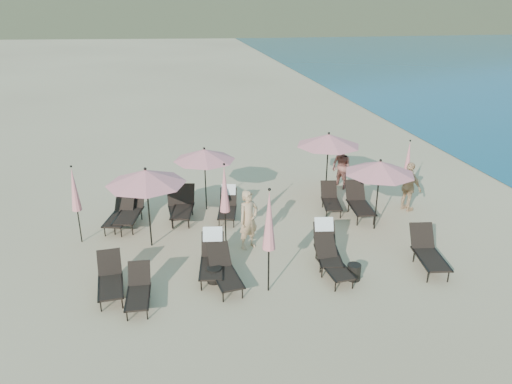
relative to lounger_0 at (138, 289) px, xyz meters
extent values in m
plane|color=#D6BA8C|center=(4.19, 0.48, -0.40)|extent=(800.00, 800.00, 0.00)
cube|color=black|center=(-0.01, -0.25, -0.09)|extent=(0.61, 1.10, 0.04)
cube|color=black|center=(0.03, 0.47, 0.18)|extent=(0.58, 0.44, 0.55)
cylinder|color=black|center=(-0.27, -0.68, -0.25)|extent=(0.03, 0.03, 0.30)
cylinder|color=black|center=(-0.22, 0.24, -0.25)|extent=(0.03, 0.03, 0.30)
cylinder|color=black|center=(0.19, -0.71, -0.25)|extent=(0.03, 0.03, 0.30)
cylinder|color=black|center=(0.24, 0.21, -0.25)|extent=(0.03, 0.03, 0.30)
cube|color=black|center=(-0.28, -0.19, -0.08)|extent=(0.10, 1.20, 0.04)
cube|color=black|center=(0.26, -0.22, -0.08)|extent=(0.10, 1.20, 0.04)
cube|color=black|center=(1.89, 0.72, -0.05)|extent=(0.80, 1.28, 0.05)
cube|color=black|center=(2.02, 1.52, 0.25)|extent=(0.68, 0.55, 0.62)
cylinder|color=black|center=(1.55, 0.26, -0.23)|extent=(0.04, 0.04, 0.34)
cylinder|color=black|center=(1.72, 1.28, -0.23)|extent=(0.04, 0.04, 0.34)
cylinder|color=black|center=(2.07, 0.18, -0.23)|extent=(0.04, 0.04, 0.34)
cylinder|color=black|center=(2.23, 1.20, -0.23)|extent=(0.04, 0.04, 0.34)
cube|color=black|center=(1.60, 0.81, -0.04)|extent=(0.25, 1.34, 0.04)
cube|color=black|center=(2.20, 0.72, -0.04)|extent=(0.25, 1.34, 0.04)
cube|color=white|center=(2.04, 1.66, 0.48)|extent=(0.58, 0.36, 0.37)
cube|color=black|center=(2.22, 0.15, -0.06)|extent=(0.75, 1.23, 0.05)
cube|color=black|center=(2.11, 0.92, 0.22)|extent=(0.65, 0.51, 0.60)
cylinder|color=black|center=(2.04, -0.36, -0.23)|extent=(0.03, 0.03, 0.33)
cylinder|color=black|center=(1.90, 0.62, -0.23)|extent=(0.03, 0.03, 0.33)
cylinder|color=black|center=(2.53, -0.29, -0.23)|extent=(0.03, 0.03, 0.33)
cylinder|color=black|center=(2.40, 0.69, -0.23)|extent=(0.03, 0.03, 0.33)
cube|color=black|center=(1.93, 0.16, -0.05)|extent=(0.21, 1.29, 0.04)
cube|color=black|center=(2.50, 0.24, -0.05)|extent=(0.21, 1.29, 0.04)
cube|color=black|center=(5.13, 0.02, -0.07)|extent=(0.68, 1.18, 0.05)
cube|color=black|center=(5.06, 0.78, 0.21)|extent=(0.62, 0.48, 0.59)
cylinder|color=black|center=(4.92, -0.47, -0.24)|extent=(0.03, 0.03, 0.32)
cylinder|color=black|center=(4.84, 0.50, -0.24)|extent=(0.03, 0.03, 0.32)
cylinder|color=black|center=(5.41, -0.43, -0.24)|extent=(0.03, 0.03, 0.32)
cylinder|color=black|center=(5.33, 0.54, -0.24)|extent=(0.03, 0.03, 0.32)
cube|color=black|center=(4.84, 0.05, -0.06)|extent=(0.15, 1.28, 0.04)
cube|color=black|center=(5.41, 0.09, -0.06)|extent=(0.15, 1.28, 0.04)
cube|color=black|center=(5.14, 0.70, -0.05)|extent=(0.81, 1.29, 0.05)
cube|color=black|center=(5.27, 1.50, 0.25)|extent=(0.69, 0.55, 0.62)
cylinder|color=black|center=(4.80, 0.25, -0.23)|extent=(0.04, 0.04, 0.34)
cylinder|color=black|center=(4.97, 1.27, -0.23)|extent=(0.04, 0.04, 0.34)
cylinder|color=black|center=(5.32, 0.17, -0.23)|extent=(0.04, 0.04, 0.34)
cylinder|color=black|center=(5.48, 1.19, -0.23)|extent=(0.04, 0.04, 0.34)
cube|color=black|center=(4.85, 0.80, -0.04)|extent=(0.26, 1.34, 0.04)
cube|color=black|center=(5.45, 0.70, -0.04)|extent=(0.26, 1.34, 0.04)
cube|color=white|center=(5.29, 1.64, 0.49)|extent=(0.58, 0.37, 0.37)
cube|color=black|center=(7.82, -0.06, -0.03)|extent=(0.84, 1.36, 0.05)
cube|color=black|center=(7.95, 0.78, 0.29)|extent=(0.72, 0.58, 0.66)
cylinder|color=black|center=(7.47, -0.55, -0.22)|extent=(0.04, 0.04, 0.36)
cylinder|color=black|center=(7.63, 0.53, -0.22)|extent=(0.04, 0.04, 0.36)
cylinder|color=black|center=(8.01, -0.63, -0.22)|extent=(0.04, 0.04, 0.36)
cylinder|color=black|center=(8.18, 0.45, -0.22)|extent=(0.04, 0.04, 0.36)
cube|color=black|center=(7.51, 0.04, -0.02)|extent=(0.26, 1.42, 0.04)
cube|color=black|center=(8.14, -0.06, -0.02)|extent=(0.26, 1.42, 0.04)
cube|color=black|center=(-0.72, 4.35, -0.04)|extent=(0.94, 1.34, 0.05)
cube|color=black|center=(-0.50, 5.13, 0.26)|extent=(0.73, 0.61, 0.63)
cylinder|color=black|center=(-1.12, 3.93, -0.23)|extent=(0.04, 0.04, 0.34)
cylinder|color=black|center=(-0.83, 4.93, -0.23)|extent=(0.04, 0.04, 0.34)
cylinder|color=black|center=(-0.61, 3.79, -0.23)|extent=(0.04, 0.04, 0.34)
cylinder|color=black|center=(-0.32, 4.79, -0.23)|extent=(0.04, 0.04, 0.34)
cube|color=black|center=(-1.00, 4.48, -0.03)|extent=(0.41, 1.33, 0.04)
cube|color=black|center=(-0.42, 4.31, -0.03)|extent=(0.41, 1.33, 0.04)
cube|color=black|center=(-0.41, 4.46, -0.01)|extent=(0.98, 1.45, 0.06)
cube|color=black|center=(-0.20, 5.32, 0.31)|extent=(0.78, 0.65, 0.68)
cylinder|color=black|center=(-0.82, 4.00, -0.21)|extent=(0.04, 0.04, 0.37)
cylinder|color=black|center=(-0.55, 5.10, -0.21)|extent=(0.04, 0.04, 0.37)
cylinder|color=black|center=(-0.27, 3.86, -0.21)|extent=(0.04, 0.04, 0.37)
cylinder|color=black|center=(0.01, 4.96, -0.21)|extent=(0.04, 0.04, 0.37)
cube|color=black|center=(-0.72, 4.59, 0.00)|extent=(0.40, 1.45, 0.04)
cube|color=black|center=(-0.08, 4.44, 0.00)|extent=(0.40, 1.45, 0.04)
cube|color=black|center=(1.24, 4.55, -0.06)|extent=(0.65, 1.18, 0.05)
cube|color=black|center=(1.20, 5.33, 0.22)|extent=(0.62, 0.46, 0.60)
cylinder|color=black|center=(1.01, 4.06, -0.23)|extent=(0.03, 0.03, 0.33)
cylinder|color=black|center=(0.96, 5.05, -0.23)|extent=(0.03, 0.03, 0.33)
cylinder|color=black|center=(1.51, 4.08, -0.23)|extent=(0.03, 0.03, 0.33)
cylinder|color=black|center=(1.46, 5.08, -0.23)|extent=(0.03, 0.03, 0.33)
cube|color=black|center=(0.95, 4.59, -0.05)|extent=(0.10, 1.30, 0.04)
cube|color=black|center=(1.52, 4.62, -0.05)|extent=(0.10, 1.30, 0.04)
cube|color=black|center=(2.82, 4.25, -0.08)|extent=(0.78, 1.19, 0.05)
cube|color=black|center=(2.97, 4.97, 0.19)|extent=(0.64, 0.52, 0.56)
cylinder|color=black|center=(2.49, 3.85, -0.24)|extent=(0.03, 0.03, 0.31)
cylinder|color=black|center=(2.69, 4.77, -0.24)|extent=(0.03, 0.03, 0.31)
cylinder|color=black|center=(2.96, 3.75, -0.24)|extent=(0.03, 0.03, 0.31)
cylinder|color=black|center=(3.15, 4.67, -0.24)|extent=(0.03, 0.03, 0.31)
cube|color=black|center=(2.56, 4.35, -0.07)|extent=(0.29, 1.21, 0.04)
cube|color=black|center=(3.10, 4.23, -0.07)|extent=(0.29, 1.21, 0.04)
cube|color=white|center=(3.00, 5.10, 0.41)|extent=(0.54, 0.35, 0.34)
cube|color=black|center=(6.47, 4.22, -0.08)|extent=(0.75, 1.18, 0.05)
cube|color=black|center=(6.60, 4.95, 0.19)|extent=(0.63, 0.51, 0.56)
cylinder|color=black|center=(6.16, 3.82, -0.24)|extent=(0.03, 0.03, 0.31)
cylinder|color=black|center=(6.32, 4.74, -0.24)|extent=(0.03, 0.03, 0.31)
cylinder|color=black|center=(6.62, 3.73, -0.24)|extent=(0.03, 0.03, 0.31)
cylinder|color=black|center=(6.79, 4.66, -0.24)|extent=(0.03, 0.03, 0.31)
cube|color=black|center=(6.21, 4.32, -0.07)|extent=(0.26, 1.22, 0.04)
cube|color=black|center=(6.75, 4.22, -0.07)|extent=(0.26, 1.22, 0.04)
cube|color=black|center=(7.30, 3.60, -0.02)|extent=(0.79, 1.34, 0.05)
cube|color=black|center=(7.39, 4.46, 0.29)|extent=(0.71, 0.55, 0.66)
cylinder|color=black|center=(6.97, 3.10, -0.22)|extent=(0.04, 0.04, 0.36)
cylinder|color=black|center=(7.09, 4.19, -0.22)|extent=(0.04, 0.04, 0.36)
cylinder|color=black|center=(7.52, 3.04, -0.22)|extent=(0.04, 0.04, 0.36)
cylinder|color=black|center=(7.64, 4.13, -0.22)|extent=(0.04, 0.04, 0.36)
cube|color=black|center=(6.99, 3.69, -0.01)|extent=(0.19, 1.44, 0.04)
cube|color=black|center=(7.63, 3.62, -0.01)|extent=(0.19, 1.44, 0.04)
cube|color=black|center=(1.35, 4.53, -0.04)|extent=(0.88, 1.34, 0.05)
cube|color=black|center=(1.52, 5.35, 0.27)|extent=(0.72, 0.59, 0.64)
cylinder|color=black|center=(0.98, 4.08, -0.22)|extent=(0.04, 0.04, 0.35)
cylinder|color=black|center=(1.20, 5.12, -0.22)|extent=(0.04, 0.04, 0.35)
cylinder|color=black|center=(1.51, 3.97, -0.22)|extent=(0.04, 0.04, 0.35)
cylinder|color=black|center=(1.72, 5.01, -0.22)|extent=(0.04, 0.04, 0.35)
cube|color=black|center=(1.06, 4.64, -0.03)|extent=(0.32, 1.38, 0.04)
cube|color=black|center=(1.67, 4.52, -0.03)|extent=(0.32, 1.38, 0.04)
cube|color=black|center=(-0.69, 0.33, -0.06)|extent=(0.68, 1.20, 0.05)
cube|color=black|center=(-0.74, 1.10, 0.22)|extent=(0.63, 0.48, 0.60)
cylinder|color=black|center=(-0.90, -0.17, -0.23)|extent=(0.03, 0.03, 0.33)
cylinder|color=black|center=(-0.97, 0.82, -0.23)|extent=(0.03, 0.03, 0.33)
cylinder|color=black|center=(-0.40, -0.14, -0.23)|extent=(0.03, 0.03, 0.33)
cylinder|color=black|center=(-0.47, 0.85, -0.23)|extent=(0.03, 0.03, 0.33)
cube|color=black|center=(-0.98, 0.35, -0.05)|extent=(0.13, 1.30, 0.04)
cube|color=black|center=(-0.40, 0.40, -0.05)|extent=(0.13, 1.30, 0.04)
cylinder|color=black|center=(0.32, 3.03, 0.77)|extent=(0.05, 0.05, 2.33)
cone|color=pink|center=(0.32, 3.03, 1.82)|extent=(2.33, 2.33, 0.42)
sphere|color=black|center=(0.32, 3.03, 2.07)|extent=(0.09, 0.09, 0.09)
cylinder|color=black|center=(7.42, 2.76, 0.71)|extent=(0.05, 0.05, 2.21)
cone|color=pink|center=(7.42, 2.76, 1.71)|extent=(2.21, 2.21, 0.40)
sphere|color=black|center=(7.42, 2.76, 1.94)|extent=(0.08, 0.08, 0.08)
cylinder|color=black|center=(2.24, 5.40, 0.66)|extent=(0.04, 0.04, 2.12)
cone|color=pink|center=(2.24, 5.40, 1.63)|extent=(2.12, 2.12, 0.38)
sphere|color=black|center=(2.24, 5.40, 1.85)|extent=(0.08, 0.08, 0.08)
cylinder|color=black|center=(6.74, 5.65, 0.77)|extent=(0.05, 0.05, 2.33)
cone|color=pink|center=(6.74, 5.65, 1.82)|extent=(2.33, 2.33, 0.42)
sphere|color=black|center=(6.74, 5.65, 2.06)|extent=(0.09, 0.09, 0.09)
cylinder|color=black|center=(3.25, -0.07, 0.21)|extent=(0.04, 0.04, 1.22)
cone|color=pink|center=(3.25, -0.07, 1.60)|extent=(0.33, 0.33, 1.55)
sphere|color=black|center=(3.25, -0.07, 2.41)|extent=(0.08, 0.08, 0.08)
cylinder|color=black|center=(9.23, 4.35, 0.13)|extent=(0.04, 0.04, 1.05)
cone|color=pink|center=(9.23, 4.35, 1.32)|extent=(0.29, 0.29, 1.34)
sphere|color=black|center=(9.23, 4.35, 2.02)|extent=(0.07, 0.07, 0.07)
cylinder|color=black|center=(-1.80, 3.70, 0.14)|extent=(0.04, 0.04, 1.07)
cone|color=pink|center=(-1.80, 3.70, 1.35)|extent=(0.29, 0.29, 1.36)
sphere|color=black|center=(-1.80, 3.70, 2.06)|extent=(0.07, 0.07, 0.07)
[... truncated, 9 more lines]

